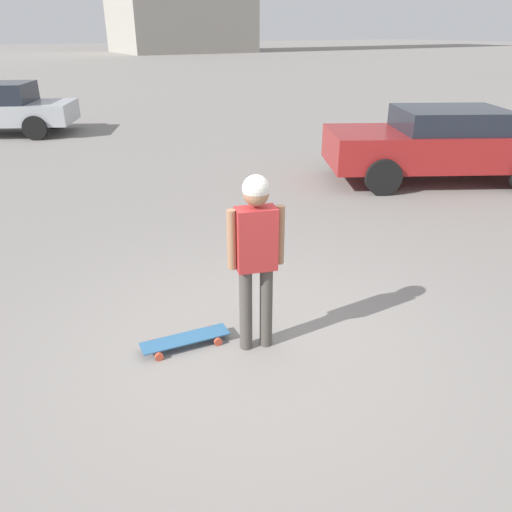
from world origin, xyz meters
TOP-DOWN VIEW (x-y plane):
  - ground_plane at (0.00, 0.00)m, footprint 220.00×220.00m
  - person at (0.00, 0.00)m, footprint 0.51×0.29m
  - skateboard at (0.60, -0.33)m, footprint 0.88×0.33m
  - car_parked_near at (-6.12, -3.25)m, footprint 4.80×3.61m

SIDE VIEW (x-z plane):
  - ground_plane at x=0.00m, z-range 0.00..0.00m
  - skateboard at x=0.60m, z-range 0.03..0.12m
  - car_parked_near at x=-6.12m, z-range 0.05..1.48m
  - person at x=0.00m, z-range 0.21..1.93m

